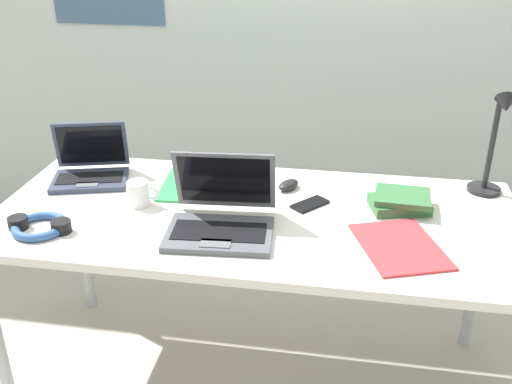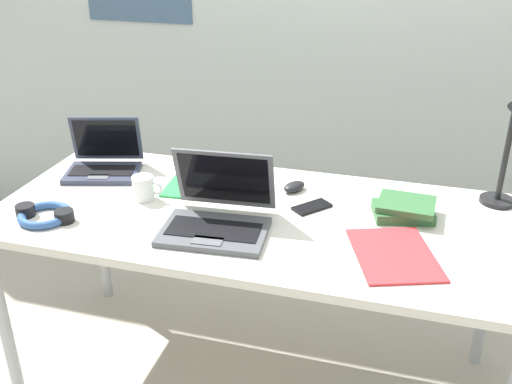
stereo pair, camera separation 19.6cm
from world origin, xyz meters
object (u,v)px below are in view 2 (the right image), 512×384
(desk_lamp, at_px, (508,154))
(paper_folder_back_left, at_px, (394,254))
(computer_mouse, at_px, (294,187))
(paper_folder_back_right, at_px, (201,181))
(laptop_by_keyboard, at_px, (104,162))
(cell_phone, at_px, (312,207))
(book_stack, at_px, (404,209))
(headphones, at_px, (45,215))
(laptop_center, at_px, (217,215))
(coffee_mug, at_px, (144,188))

(desk_lamp, distance_m, paper_folder_back_left, 0.57)
(computer_mouse, distance_m, paper_folder_back_right, 0.36)
(desk_lamp, height_order, paper_folder_back_right, desk_lamp)
(laptop_by_keyboard, xyz_separation_m, cell_phone, (0.85, -0.08, -0.04))
(cell_phone, height_order, book_stack, book_stack)
(book_stack, bearing_deg, headphones, -163.38)
(computer_mouse, bearing_deg, desk_lamp, 35.05)
(paper_folder_back_left, bearing_deg, laptop_center, 178.48)
(cell_phone, xyz_separation_m, paper_folder_back_right, (-0.45, 0.10, -0.00))
(desk_lamp, xyz_separation_m, laptop_by_keyboard, (-1.47, -0.10, -0.15))
(computer_mouse, xyz_separation_m, paper_folder_back_right, (-0.36, -0.02, -0.01))
(book_stack, relative_size, paper_folder_back_left, 0.71)
(desk_lamp, relative_size, computer_mouse, 4.17)
(laptop_center, distance_m, paper_folder_back_left, 0.57)
(headphones, distance_m, paper_folder_back_left, 1.15)
(laptop_by_keyboard, distance_m, paper_folder_back_left, 1.19)
(cell_phone, bearing_deg, paper_folder_back_right, -151.33)
(laptop_center, height_order, headphones, laptop_center)
(laptop_by_keyboard, height_order, book_stack, laptop_by_keyboard)
(computer_mouse, height_order, cell_phone, computer_mouse)
(laptop_center, distance_m, paper_folder_back_right, 0.37)
(laptop_center, distance_m, coffee_mug, 0.35)
(laptop_by_keyboard, height_order, cell_phone, laptop_by_keyboard)
(paper_folder_back_right, bearing_deg, cell_phone, -12.31)
(paper_folder_back_left, bearing_deg, cell_phone, 141.39)
(computer_mouse, relative_size, paper_folder_back_right, 0.31)
(headphones, bearing_deg, laptop_center, 9.63)
(computer_mouse, height_order, coffee_mug, coffee_mug)
(cell_phone, relative_size, paper_folder_back_right, 0.44)
(computer_mouse, relative_size, cell_phone, 0.71)
(computer_mouse, distance_m, paper_folder_back_left, 0.53)
(desk_lamp, bearing_deg, cell_phone, -163.14)
(headphones, distance_m, coffee_mug, 0.34)
(cell_phone, bearing_deg, laptop_center, -99.47)
(computer_mouse, distance_m, book_stack, 0.41)
(headphones, relative_size, coffee_mug, 1.89)
(desk_lamp, bearing_deg, book_stack, -152.41)
(computer_mouse, bearing_deg, coffee_mug, -127.21)
(laptop_center, relative_size, coffee_mug, 3.17)
(laptop_center, xyz_separation_m, paper_folder_back_right, (-0.18, 0.32, -0.04))
(cell_phone, bearing_deg, computer_mouse, 167.51)
(desk_lamp, bearing_deg, paper_folder_back_left, -127.44)
(laptop_center, distance_m, book_stack, 0.63)
(headphones, bearing_deg, book_stack, 16.62)
(headphones, height_order, paper_folder_back_left, headphones)
(desk_lamp, xyz_separation_m, cell_phone, (-0.62, -0.19, -0.19))
(cell_phone, relative_size, book_stack, 0.62)
(paper_folder_back_left, distance_m, paper_folder_back_right, 0.81)
(cell_phone, height_order, coffee_mug, coffee_mug)
(computer_mouse, bearing_deg, laptop_by_keyboard, -147.56)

